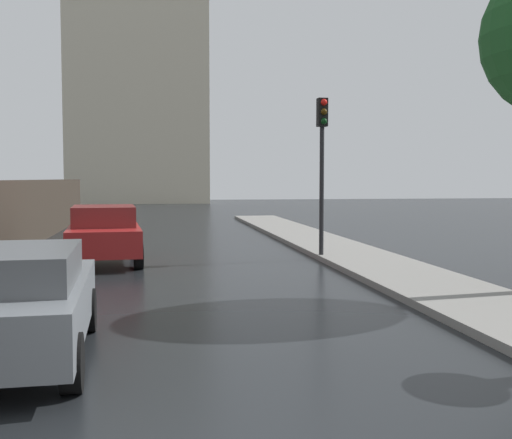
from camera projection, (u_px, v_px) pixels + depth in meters
car_red_near_kerb at (104, 233)px, 16.33m from camera, size 2.09×4.40×1.49m
car_grey_mid_road at (8, 301)px, 7.48m from camera, size 2.01×4.06×1.38m
traffic_light at (322, 146)px, 16.76m from camera, size 0.26×0.39×4.19m
distant_tower at (140, 62)px, 56.37m from camera, size 12.62×8.61×30.12m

